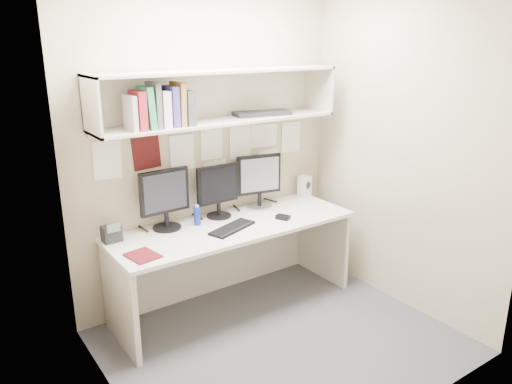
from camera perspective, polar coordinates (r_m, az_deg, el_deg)
floor at (r=3.85m, az=2.95°, el=-16.76°), size 2.40×2.00×0.01m
wall_back at (r=4.11m, az=-5.37°, el=5.24°), size 2.40×0.02×2.60m
wall_front at (r=2.63m, az=16.90°, el=-2.43°), size 2.40×0.02×2.60m
wall_left at (r=2.75m, az=-16.76°, el=-1.50°), size 0.02×2.00×2.60m
wall_right at (r=4.13m, az=16.55°, el=4.66°), size 0.02×2.00×2.60m
desk at (r=4.13m, az=-2.56°, el=-8.38°), size 2.00×0.70×0.73m
overhead_hutch at (r=3.92m, az=-4.51°, el=10.91°), size 2.00×0.38×0.40m
pinned_papers at (r=4.12m, az=-5.31°, el=4.55°), size 1.92×0.01×0.48m
monitor_left at (r=3.87m, az=-10.37°, el=-0.55°), size 0.40×0.22×0.47m
monitor_center at (r=4.08m, az=-4.39°, el=0.38°), size 0.37×0.21×0.43m
monitor_right at (r=4.29m, az=0.34°, el=1.49°), size 0.40×0.22×0.47m
keyboard at (r=3.87m, az=-2.74°, el=-4.14°), size 0.44×0.28×0.02m
mouse at (r=4.08m, az=3.10°, el=-2.90°), size 0.11×0.13×0.03m
speaker at (r=4.66m, az=5.57°, el=0.69°), size 0.12×0.13×0.19m
blue_bottle at (r=3.96m, az=-6.74°, el=-2.68°), size 0.05×0.05×0.16m
maroon_notebook at (r=3.49m, az=-12.82°, el=-7.10°), size 0.22×0.25×0.01m
desk_phone at (r=3.77m, az=-16.18°, el=-4.58°), size 0.13×0.12×0.16m
book_stack at (r=3.61m, az=-10.87°, el=9.43°), size 0.47×0.20×0.32m
hutch_tray at (r=4.13m, az=0.72°, el=8.99°), size 0.50×0.27×0.03m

